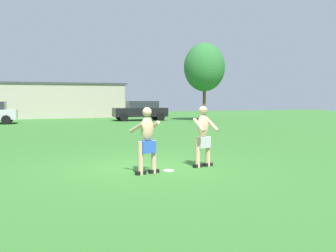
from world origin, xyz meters
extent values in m
plane|color=#38752D|center=(0.00, 0.00, 0.00)|extent=(80.00, 80.00, 0.00)
cube|color=black|center=(1.71, -0.36, 0.04)|extent=(0.28, 0.16, 0.09)
cylinder|color=#E0AD89|center=(1.71, -0.36, 0.41)|extent=(0.13, 0.13, 0.82)
cube|color=black|center=(1.37, -0.44, 0.04)|extent=(0.28, 0.16, 0.09)
cylinder|color=#E0AD89|center=(1.37, -0.44, 0.41)|extent=(0.13, 0.13, 0.82)
cube|color=#B7B7BC|center=(1.54, -0.40, 0.67)|extent=(0.40, 0.31, 0.29)
ellipsoid|color=#E0AD89|center=(1.54, -0.40, 1.11)|extent=(0.38, 0.29, 0.59)
cylinder|color=#E0AD89|center=(1.79, -0.45, 1.14)|extent=(0.19, 0.53, 0.38)
cylinder|color=#E0AD89|center=(1.34, -0.55, 1.14)|extent=(0.12, 0.53, 0.36)
sphere|color=#E0AD89|center=(1.54, -0.40, 1.53)|extent=(0.23, 0.23, 0.23)
cone|color=orange|center=(1.54, -0.40, 1.59)|extent=(0.28, 0.28, 0.12)
cube|color=black|center=(-0.36, -0.83, 0.04)|extent=(0.28, 0.16, 0.09)
cylinder|color=#E0AD89|center=(-0.36, -0.83, 0.41)|extent=(0.13, 0.13, 0.81)
cube|color=black|center=(0.01, -0.75, 0.04)|extent=(0.28, 0.16, 0.09)
cylinder|color=#E0AD89|center=(0.01, -0.75, 0.41)|extent=(0.13, 0.13, 0.81)
cube|color=blue|center=(-0.17, -0.79, 0.67)|extent=(0.41, 0.31, 0.29)
ellipsoid|color=#E0AD89|center=(-0.17, -0.79, 1.11)|extent=(0.39, 0.29, 0.59)
cylinder|color=#E0AD89|center=(-0.42, -0.74, 1.14)|extent=(0.26, 0.55, 0.30)
cylinder|color=#E0AD89|center=(0.03, -0.64, 1.14)|extent=(0.21, 0.54, 0.35)
sphere|color=#E0AD89|center=(-0.17, -0.79, 1.52)|extent=(0.22, 0.22, 0.22)
cylinder|color=white|center=(0.45, -0.62, 0.01)|extent=(0.27, 0.27, 0.03)
cube|color=black|center=(6.79, 21.26, 0.67)|extent=(4.43, 2.13, 0.70)
cube|color=#282D33|center=(6.99, 21.24, 1.30)|extent=(2.53, 1.77, 0.56)
cylinder|color=black|center=(5.22, 20.48, 0.32)|extent=(0.66, 0.27, 0.64)
cylinder|color=black|center=(5.36, 22.28, 0.32)|extent=(0.66, 0.27, 0.64)
cylinder|color=black|center=(8.22, 20.24, 0.32)|extent=(0.66, 0.27, 0.64)
cylinder|color=black|center=(8.36, 22.04, 0.32)|extent=(0.66, 0.27, 0.64)
cylinder|color=black|center=(-3.35, 19.98, 0.32)|extent=(0.66, 0.29, 0.64)
cylinder|color=black|center=(-3.16, 21.77, 0.32)|extent=(0.66, 0.29, 0.64)
cube|color=#B2A893|center=(1.62, 29.01, 1.53)|extent=(10.92, 4.70, 3.06)
cube|color=#3F3F44|center=(1.62, 29.01, 3.14)|extent=(11.36, 4.89, 0.16)
cylinder|color=brown|center=(11.52, 19.06, 1.47)|extent=(0.25, 0.25, 2.94)
ellipsoid|color=#2D7033|center=(11.52, 19.06, 4.29)|extent=(3.29, 3.29, 3.87)
camera|label=1|loc=(-3.35, -10.02, 1.87)|focal=43.10mm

